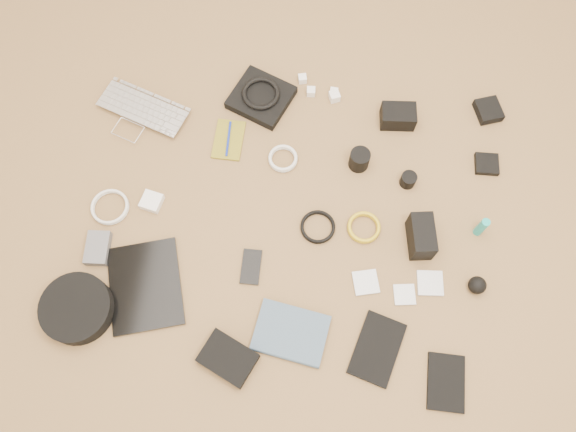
# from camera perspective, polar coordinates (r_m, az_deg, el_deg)

# --- Properties ---
(laptop) EXTENTS (0.37, 0.31, 0.02)m
(laptop) POSITION_cam_1_polar(r_m,az_deg,el_deg) (2.05, -15.08, 9.53)
(laptop) COLOR silver
(laptop) RESTS_ON ground
(headphone_pouch) EXTENTS (0.25, 0.24, 0.03)m
(headphone_pouch) POSITION_cam_1_polar(r_m,az_deg,el_deg) (2.02, -2.75, 11.93)
(headphone_pouch) COLOR black
(headphone_pouch) RESTS_ON ground
(headphones) EXTENTS (0.17, 0.17, 0.02)m
(headphones) POSITION_cam_1_polar(r_m,az_deg,el_deg) (2.00, -2.78, 12.32)
(headphones) COLOR black
(headphones) RESTS_ON headphone_pouch
(charger_a) EXTENTS (0.03, 0.03, 0.03)m
(charger_a) POSITION_cam_1_polar(r_m,az_deg,el_deg) (2.06, 1.48, 13.77)
(charger_a) COLOR white
(charger_a) RESTS_ON ground
(charger_b) EXTENTS (0.03, 0.03, 0.03)m
(charger_b) POSITION_cam_1_polar(r_m,az_deg,el_deg) (2.04, 4.66, 12.40)
(charger_b) COLOR white
(charger_b) RESTS_ON ground
(charger_c) EXTENTS (0.04, 0.04, 0.03)m
(charger_c) POSITION_cam_1_polar(r_m,az_deg,el_deg) (2.03, 4.74, 12.01)
(charger_c) COLOR white
(charger_c) RESTS_ON ground
(charger_d) EXTENTS (0.03, 0.03, 0.03)m
(charger_d) POSITION_cam_1_polar(r_m,az_deg,el_deg) (2.04, 2.35, 12.51)
(charger_d) COLOR white
(charger_d) RESTS_ON ground
(dslr_camera) EXTENTS (0.12, 0.09, 0.07)m
(dslr_camera) POSITION_cam_1_polar(r_m,az_deg,el_deg) (1.99, 11.11, 9.92)
(dslr_camera) COLOR black
(dslr_camera) RESTS_ON ground
(lens_pouch) EXTENTS (0.11, 0.11, 0.03)m
(lens_pouch) POSITION_cam_1_polar(r_m,az_deg,el_deg) (2.11, 19.69, 10.06)
(lens_pouch) COLOR black
(lens_pouch) RESTS_ON ground
(notebook_olive) EXTENTS (0.10, 0.15, 0.01)m
(notebook_olive) POSITION_cam_1_polar(r_m,az_deg,el_deg) (1.96, -6.05, 7.71)
(notebook_olive) COLOR olive
(notebook_olive) RESTS_ON ground
(pen_blue) EXTENTS (0.01, 0.13, 0.01)m
(pen_blue) POSITION_cam_1_polar(r_m,az_deg,el_deg) (1.95, -6.07, 7.82)
(pen_blue) COLOR #152AAC
(pen_blue) RESTS_ON notebook_olive
(cable_white_a) EXTENTS (0.10, 0.10, 0.01)m
(cable_white_a) POSITION_cam_1_polar(r_m,az_deg,el_deg) (1.91, -0.51, 5.78)
(cable_white_a) COLOR silver
(cable_white_a) RESTS_ON ground
(lens_a) EXTENTS (0.08, 0.08, 0.07)m
(lens_a) POSITION_cam_1_polar(r_m,az_deg,el_deg) (1.89, 7.26, 5.71)
(lens_a) COLOR black
(lens_a) RESTS_ON ground
(lens_b) EXTENTS (0.06, 0.06, 0.05)m
(lens_b) POSITION_cam_1_polar(r_m,az_deg,el_deg) (1.90, 12.11, 3.62)
(lens_b) COLOR black
(lens_b) RESTS_ON ground
(card_reader) EXTENTS (0.08, 0.08, 0.02)m
(card_reader) POSITION_cam_1_polar(r_m,az_deg,el_deg) (2.01, 19.54, 5.00)
(card_reader) COLOR black
(card_reader) RESTS_ON ground
(power_brick) EXTENTS (0.08, 0.08, 0.03)m
(power_brick) POSITION_cam_1_polar(r_m,az_deg,el_deg) (1.89, -13.68, 1.44)
(power_brick) COLOR white
(power_brick) RESTS_ON ground
(cable_white_b) EXTENTS (0.16, 0.16, 0.01)m
(cable_white_b) POSITION_cam_1_polar(r_m,az_deg,el_deg) (1.93, -17.59, 0.83)
(cable_white_b) COLOR silver
(cable_white_b) RESTS_ON ground
(cable_black) EXTENTS (0.14, 0.14, 0.01)m
(cable_black) POSITION_cam_1_polar(r_m,az_deg,el_deg) (1.81, 3.04, -1.17)
(cable_black) COLOR black
(cable_black) RESTS_ON ground
(cable_yellow) EXTENTS (0.11, 0.11, 0.01)m
(cable_yellow) POSITION_cam_1_polar(r_m,az_deg,el_deg) (1.83, 7.69, -1.22)
(cable_yellow) COLOR gold
(cable_yellow) RESTS_ON ground
(flash) EXTENTS (0.09, 0.14, 0.10)m
(flash) POSITION_cam_1_polar(r_m,az_deg,el_deg) (1.81, 13.38, -2.02)
(flash) COLOR black
(flash) RESTS_ON ground
(lens_cleaner) EXTENTS (0.03, 0.03, 0.09)m
(lens_cleaner) POSITION_cam_1_polar(r_m,az_deg,el_deg) (1.87, 19.06, -1.07)
(lens_cleaner) COLOR teal
(lens_cleaner) RESTS_ON ground
(battery_charger) EXTENTS (0.08, 0.11, 0.03)m
(battery_charger) POSITION_cam_1_polar(r_m,az_deg,el_deg) (1.88, -18.76, -3.11)
(battery_charger) COLOR #59595E
(battery_charger) RESTS_ON ground
(tablet) EXTENTS (0.29, 0.33, 0.01)m
(tablet) POSITION_cam_1_polar(r_m,az_deg,el_deg) (1.81, -14.29, -6.89)
(tablet) COLOR black
(tablet) RESTS_ON ground
(phone) EXTENTS (0.06, 0.11, 0.01)m
(phone) POSITION_cam_1_polar(r_m,az_deg,el_deg) (1.78, -3.77, -5.17)
(phone) COLOR black
(phone) RESTS_ON ground
(filter_case_left) EXTENTS (0.09, 0.09, 0.01)m
(filter_case_left) POSITION_cam_1_polar(r_m,az_deg,el_deg) (1.78, 7.90, -6.71)
(filter_case_left) COLOR silver
(filter_case_left) RESTS_ON ground
(filter_case_mid) EXTENTS (0.07, 0.07, 0.01)m
(filter_case_mid) POSITION_cam_1_polar(r_m,az_deg,el_deg) (1.79, 11.74, -7.83)
(filter_case_mid) COLOR silver
(filter_case_mid) RESTS_ON ground
(filter_case_right) EXTENTS (0.08, 0.08, 0.01)m
(filter_case_right) POSITION_cam_1_polar(r_m,az_deg,el_deg) (1.81, 14.23, -6.63)
(filter_case_right) COLOR silver
(filter_case_right) RESTS_ON ground
(air_blower) EXTENTS (0.07, 0.07, 0.06)m
(air_blower) POSITION_cam_1_polar(r_m,az_deg,el_deg) (1.83, 18.67, -6.67)
(air_blower) COLOR black
(air_blower) RESTS_ON ground
(headphone_case) EXTENTS (0.27, 0.27, 0.06)m
(headphone_case) POSITION_cam_1_polar(r_m,az_deg,el_deg) (1.83, -20.64, -8.79)
(headphone_case) COLOR black
(headphone_case) RESTS_ON ground
(drive_case) EXTENTS (0.19, 0.17, 0.04)m
(drive_case) POSITION_cam_1_polar(r_m,az_deg,el_deg) (1.71, -6.12, -14.18)
(drive_case) COLOR black
(drive_case) RESTS_ON ground
(paperback) EXTENTS (0.24, 0.19, 0.02)m
(paperback) POSITION_cam_1_polar(r_m,az_deg,el_deg) (1.71, -0.44, -14.34)
(paperback) COLOR #40566D
(paperback) RESTS_ON ground
(notebook_black_a) EXTENTS (0.17, 0.23, 0.01)m
(notebook_black_a) POSITION_cam_1_polar(r_m,az_deg,el_deg) (1.74, 9.03, -13.17)
(notebook_black_a) COLOR black
(notebook_black_a) RESTS_ON ground
(notebook_black_b) EXTENTS (0.11, 0.16, 0.01)m
(notebook_black_b) POSITION_cam_1_polar(r_m,az_deg,el_deg) (1.77, 15.75, -15.95)
(notebook_black_b) COLOR black
(notebook_black_b) RESTS_ON ground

